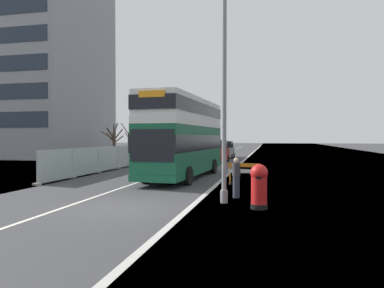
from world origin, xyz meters
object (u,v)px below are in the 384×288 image
object	(u,v)px
lamppost_foreground	(224,99)
roadworks_barrier	(244,171)
car_receding_mid	(226,150)
car_oncoming_near	(218,152)
double_decker_bus	(185,136)
red_pillar_postbox	(259,184)
car_receding_far	(204,148)
pedestrian_at_kerb	(236,178)

from	to	relation	value
lamppost_foreground	roadworks_barrier	size ratio (longest dim) A/B	5.04
car_receding_mid	lamppost_foreground	bearing A→B (deg)	-83.02
lamppost_foreground	car_oncoming_near	bearing A→B (deg)	98.97
double_decker_bus	red_pillar_postbox	xyz separation A→B (m)	(4.93, -8.95, -1.77)
car_receding_far	pedestrian_at_kerb	xyz separation A→B (m)	(7.97, -35.23, -0.11)
red_pillar_postbox	pedestrian_at_kerb	distance (m)	2.34
double_decker_bus	car_receding_far	size ratio (longest dim) A/B	2.74
red_pillar_postbox	car_receding_mid	xyz separation A→B (m)	(-4.95, 30.11, 0.09)
lamppost_foreground	roadworks_barrier	xyz separation A→B (m)	(0.39, 5.37, -3.31)
lamppost_foreground	car_receding_mid	size ratio (longest dim) A/B	2.07
double_decker_bus	roadworks_barrier	size ratio (longest dim) A/B	6.52
car_receding_far	pedestrian_at_kerb	world-z (taller)	car_receding_far
roadworks_barrier	car_receding_mid	xyz separation A→B (m)	(-3.97, 23.88, 0.23)
roadworks_barrier	car_oncoming_near	size ratio (longest dim) A/B	0.39
double_decker_bus	pedestrian_at_kerb	size ratio (longest dim) A/B	6.52
car_receding_far	roadworks_barrier	bearing A→B (deg)	-75.58
red_pillar_postbox	car_receding_mid	distance (m)	30.51
lamppost_foreground	double_decker_bus	bearing A→B (deg)	113.77
roadworks_barrier	car_receding_far	xyz separation A→B (m)	(-8.00, 31.12, 0.23)
roadworks_barrier	pedestrian_at_kerb	distance (m)	4.12
roadworks_barrier	lamppost_foreground	bearing A→B (deg)	-94.16
red_pillar_postbox	car_receding_mid	size ratio (longest dim) A/B	0.39
car_oncoming_near	car_receding_mid	bearing A→B (deg)	89.90
double_decker_bus	car_oncoming_near	world-z (taller)	double_decker_bus
car_oncoming_near	car_receding_mid	world-z (taller)	car_oncoming_near
lamppost_foreground	car_receding_far	world-z (taller)	lamppost_foreground
lamppost_foreground	pedestrian_at_kerb	bearing A→B (deg)	74.19
car_receding_far	red_pillar_postbox	bearing A→B (deg)	-76.48
red_pillar_postbox	double_decker_bus	bearing A→B (deg)	118.86
roadworks_barrier	pedestrian_at_kerb	bearing A→B (deg)	-90.49
roadworks_barrier	car_oncoming_near	bearing A→B (deg)	102.89
double_decker_bus	lamppost_foreground	bearing A→B (deg)	-66.23
car_oncoming_near	pedestrian_at_kerb	distance (m)	21.88
double_decker_bus	red_pillar_postbox	distance (m)	10.37
double_decker_bus	lamppost_foreground	size ratio (longest dim) A/B	1.29
car_receding_far	double_decker_bus	bearing A→B (deg)	-81.89
double_decker_bus	red_pillar_postbox	bearing A→B (deg)	-61.14
roadworks_barrier	car_receding_mid	bearing A→B (deg)	99.45
car_receding_far	pedestrian_at_kerb	bearing A→B (deg)	-77.26
double_decker_bus	car_receding_mid	xyz separation A→B (m)	(-0.02, 21.16, -1.68)
lamppost_foreground	red_pillar_postbox	distance (m)	3.56
lamppost_foreground	pedestrian_at_kerb	xyz separation A→B (m)	(0.36, 1.26, -3.20)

